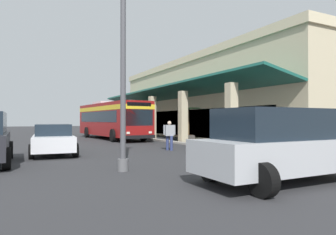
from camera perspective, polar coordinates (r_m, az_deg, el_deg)
name	(u,v)px	position (r m, az deg, el deg)	size (l,w,h in m)	color
ground	(185,136)	(31.22, 3.22, -3.54)	(120.00, 120.00, 0.00)	#2D2D30
curb_strip	(145,138)	(27.11, -4.30, -3.88)	(33.55, 0.50, 0.12)	#9E998E
plaza_building	(231,100)	(32.09, 11.81, 3.28)	(28.26, 15.54, 7.52)	#C6B793
transit_bus	(111,118)	(27.18, -10.61, -0.08)	(11.38, 3.48, 3.34)	maroon
parked_suv_silver	(281,144)	(8.67, 20.43, -4.79)	(2.73, 4.81, 1.97)	#B2B5BA
parked_sedan_white	(53,139)	(15.72, -20.82, -3.80)	(4.54, 2.27, 1.47)	silver
pedestrian	(169,134)	(16.68, 0.27, -3.13)	(0.45, 0.62, 1.61)	navy
potted_palm	(188,132)	(23.29, 3.84, -2.70)	(1.99, 1.83, 2.68)	#4C4742
lot_light_pole	(123,39)	(10.36, -8.45, 14.38)	(0.60, 0.60, 8.10)	#59595B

